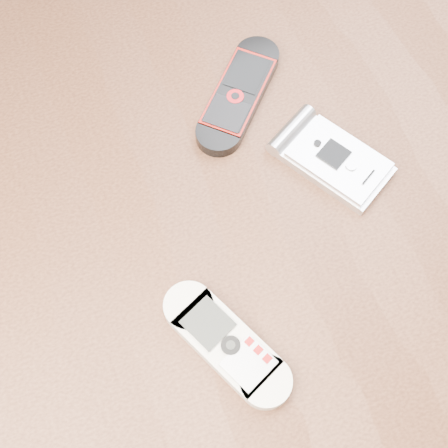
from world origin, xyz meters
TOP-DOWN VIEW (x-y plane):
  - ground at (0.00, 0.00)m, footprint 4.00×4.00m
  - table at (0.00, 0.00)m, footprint 1.20×0.80m
  - nokia_white at (-0.03, -0.11)m, footprint 0.10×0.14m
  - nokia_black_red at (0.07, 0.13)m, footprint 0.14×0.14m
  - motorola_razr at (0.13, 0.03)m, footprint 0.11×0.13m

SIDE VIEW (x-z plane):
  - ground at x=0.00m, z-range 0.00..0.00m
  - table at x=0.00m, z-range 0.27..1.02m
  - nokia_black_red at x=0.07m, z-range 0.75..0.77m
  - nokia_white at x=-0.03m, z-range 0.75..0.77m
  - motorola_razr at x=0.13m, z-range 0.75..0.77m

